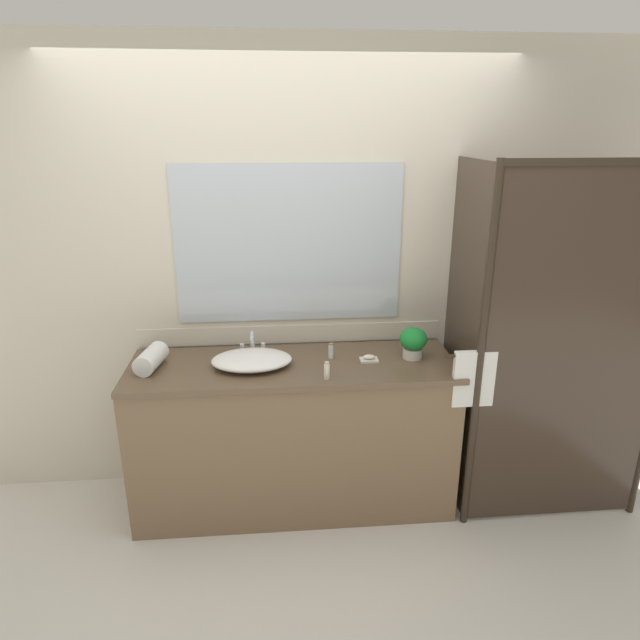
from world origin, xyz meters
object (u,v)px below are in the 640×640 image
object	(u,v)px
potted_plant	(413,342)
rolled_towel_near_edge	(151,359)
amenity_bottle_lotion	(331,351)
faucet	(253,346)
sink_basin	(252,360)
soap_dish	(369,359)
amenity_bottle_conditioner	(327,371)

from	to	relation	value
potted_plant	rolled_towel_near_edge	xyz separation A→B (m)	(-1.44, -0.02, -0.04)
potted_plant	amenity_bottle_lotion	world-z (taller)	potted_plant
faucet	amenity_bottle_lotion	size ratio (longest dim) A/B	1.91
sink_basin	soap_dish	size ratio (longest dim) A/B	4.37
amenity_bottle_lotion	faucet	bearing A→B (deg)	166.42
faucet	amenity_bottle_lotion	distance (m)	0.45
soap_dish	amenity_bottle_conditioner	xyz separation A→B (m)	(-0.26, -0.21, 0.03)
sink_basin	potted_plant	bearing A→B (deg)	2.21
faucet	soap_dish	size ratio (longest dim) A/B	1.70
amenity_bottle_lotion	amenity_bottle_conditioner	bearing A→B (deg)	-100.52
sink_basin	amenity_bottle_lotion	bearing A→B (deg)	9.09
soap_dish	amenity_bottle_conditioner	bearing A→B (deg)	-141.33
rolled_towel_near_edge	potted_plant	bearing A→B (deg)	0.75
sink_basin	soap_dish	xyz separation A→B (m)	(0.65, 0.01, -0.02)
amenity_bottle_conditioner	rolled_towel_near_edge	world-z (taller)	rolled_towel_near_edge
potted_plant	amenity_bottle_conditioner	distance (m)	0.56
sink_basin	amenity_bottle_lotion	size ratio (longest dim) A/B	4.90
potted_plant	faucet	bearing A→B (deg)	171.01
sink_basin	soap_dish	world-z (taller)	sink_basin
rolled_towel_near_edge	amenity_bottle_lotion	bearing A→B (deg)	3.20
sink_basin	amenity_bottle_conditioner	distance (m)	0.44
potted_plant	rolled_towel_near_edge	bearing A→B (deg)	-179.25
soap_dish	potted_plant	bearing A→B (deg)	6.54
sink_basin	rolled_towel_near_edge	world-z (taller)	rolled_towel_near_edge
faucet	potted_plant	xyz separation A→B (m)	(0.90, -0.14, 0.05)
faucet	rolled_towel_near_edge	xyz separation A→B (m)	(-0.54, -0.16, 0.01)
soap_dish	rolled_towel_near_edge	distance (m)	1.18
rolled_towel_near_edge	amenity_bottle_conditioner	bearing A→B (deg)	-13.10
amenity_bottle_conditioner	rolled_towel_near_edge	xyz separation A→B (m)	(-0.93, 0.22, 0.01)
potted_plant	amenity_bottle_conditioner	xyz separation A→B (m)	(-0.51, -0.23, -0.05)
sink_basin	rolled_towel_near_edge	size ratio (longest dim) A/B	1.82
faucet	amenity_bottle_conditioner	size ratio (longest dim) A/B	1.78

